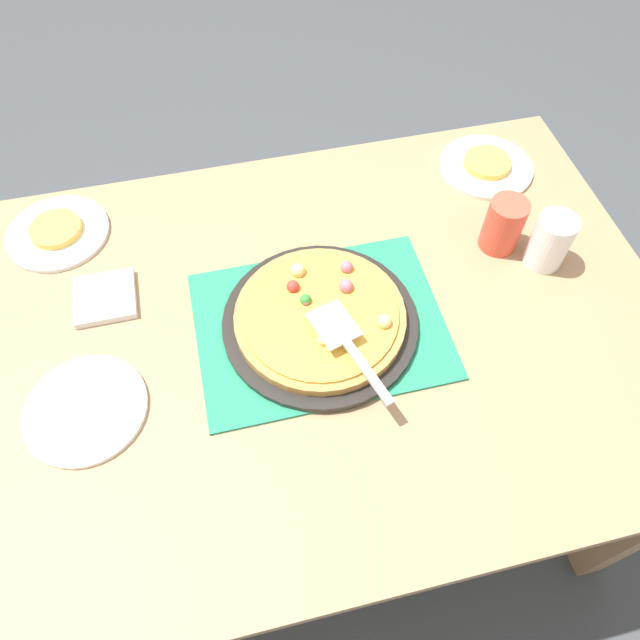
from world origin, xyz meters
TOP-DOWN VIEW (x-y plane):
  - ground_plane at (0.00, 0.00)m, footprint 8.00×8.00m
  - dining_table at (0.00, 0.00)m, footprint 1.40×1.00m
  - placemat at (0.00, 0.00)m, footprint 0.48×0.36m
  - pizza_pan at (0.00, 0.00)m, footprint 0.38×0.38m
  - pizza at (-0.00, -0.00)m, footprint 0.33×0.33m
  - plate_near_left at (0.50, -0.36)m, footprint 0.22×0.22m
  - plate_far_right at (-0.49, -0.35)m, footprint 0.22×0.22m
  - plate_side at (0.45, 0.08)m, footprint 0.22×0.22m
  - served_slice_left at (0.50, -0.36)m, footprint 0.11×0.11m
  - served_slice_right at (-0.49, -0.35)m, footprint 0.11×0.11m
  - cup_near at (-0.49, -0.05)m, footprint 0.08×0.08m
  - cup_far at (-0.42, -0.12)m, footprint 0.08×0.08m
  - pizza_server at (-0.03, 0.09)m, footprint 0.11×0.23m
  - napkin_stack at (0.41, -0.16)m, footprint 0.12×0.12m

SIDE VIEW (x-z plane):
  - ground_plane at x=0.00m, z-range 0.00..0.00m
  - dining_table at x=0.00m, z-range 0.27..1.02m
  - placemat at x=0.00m, z-range 0.75..0.76m
  - plate_near_left at x=0.50m, z-range 0.75..0.76m
  - plate_far_right at x=-0.49m, z-range 0.75..0.76m
  - plate_side at x=0.45m, z-range 0.75..0.76m
  - napkin_stack at x=0.41m, z-range 0.75..0.77m
  - pizza_pan at x=0.00m, z-range 0.76..0.77m
  - served_slice_left at x=0.50m, z-range 0.76..0.78m
  - served_slice_right at x=-0.49m, z-range 0.76..0.78m
  - pizza at x=0.00m, z-range 0.76..0.81m
  - cup_near at x=-0.49m, z-range 0.75..0.87m
  - cup_far at x=-0.42m, z-range 0.75..0.87m
  - pizza_server at x=-0.03m, z-range 0.82..0.82m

